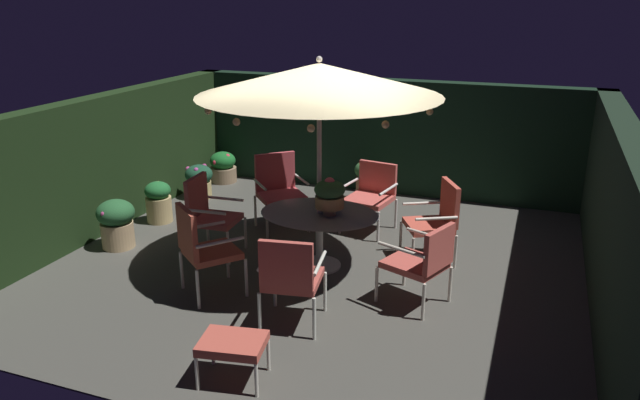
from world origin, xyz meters
TOP-DOWN VIEW (x-y plane):
  - ground_plane at (0.00, 0.00)m, footprint 6.85×6.47m
  - hedge_backdrop_rear at (0.00, 3.09)m, footprint 6.85×0.30m
  - hedge_backdrop_left at (-3.27, 0.00)m, footprint 0.30×6.47m
  - hedge_backdrop_right at (3.27, 0.00)m, footprint 0.30×6.47m
  - patio_dining_table at (0.05, -0.20)m, footprint 1.45×1.15m
  - patio_umbrella at (0.05, -0.20)m, footprint 2.79×2.79m
  - centerpiece_planter at (0.19, -0.23)m, footprint 0.36×0.36m
  - patio_chair_north at (-1.42, -0.30)m, footprint 0.62×0.60m
  - patio_chair_northeast at (-0.89, -1.34)m, footprint 0.81×0.81m
  - patio_chair_east at (0.29, -1.65)m, footprint 0.67×0.69m
  - patio_chair_southeast at (1.41, -0.73)m, footprint 0.78×0.75m
  - patio_chair_south at (1.34, 0.50)m, footprint 0.77×0.78m
  - patio_chair_southwest at (0.29, 1.25)m, footprint 0.72×0.72m
  - patio_chair_west at (-0.97, 0.87)m, footprint 0.85×0.85m
  - ottoman_footrest at (0.17, -2.63)m, footprint 0.62×0.51m
  - potted_plant_back_center at (-2.66, -0.56)m, footprint 0.49×0.49m
  - potted_plant_back_right at (-0.12, 2.43)m, footprint 0.41×0.41m
  - potted_plant_back_left at (-2.71, 0.45)m, footprint 0.37×0.37m
  - potted_plant_left_far at (-2.81, 2.55)m, footprint 0.47×0.47m
  - potted_plant_right_near at (-2.74, 1.63)m, footprint 0.45×0.45m

SIDE VIEW (x-z plane):
  - ground_plane at x=0.00m, z-range -0.02..0.00m
  - potted_plant_left_far at x=-2.81m, z-range 0.00..0.54m
  - potted_plant_right_near at x=-2.74m, z-range 0.02..0.58m
  - potted_plant_back_left at x=-2.71m, z-range 0.01..0.62m
  - ottoman_footrest at x=0.17m, z-range 0.15..0.55m
  - potted_plant_back_center at x=-2.66m, z-range 0.02..0.68m
  - potted_plant_back_right at x=-0.12m, z-range 0.03..0.69m
  - patio_chair_southeast at x=1.41m, z-range 0.07..1.00m
  - patio_chair_southwest at x=0.29m, z-range 0.08..1.02m
  - patio_dining_table at x=0.05m, z-range 0.22..0.93m
  - patio_chair_south at x=1.34m, z-range 0.07..1.08m
  - patio_chair_north at x=-1.42m, z-range 0.07..1.08m
  - patio_chair_east at x=0.29m, z-range 0.08..1.08m
  - patio_chair_northeast at x=-0.89m, z-range 0.08..1.12m
  - patio_chair_west at x=-0.97m, z-range 0.08..1.14m
  - hedge_backdrop_rear at x=0.00m, z-range 0.00..1.88m
  - hedge_backdrop_left at x=-3.27m, z-range 0.00..1.88m
  - hedge_backdrop_right at x=3.27m, z-range 0.00..1.88m
  - centerpiece_planter at x=0.19m, z-range 0.73..1.19m
  - patio_umbrella at x=0.05m, z-range 1.01..3.55m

